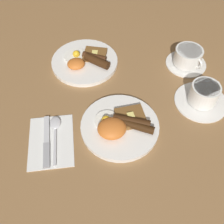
{
  "coord_description": "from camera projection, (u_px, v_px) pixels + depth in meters",
  "views": [
    {
      "loc": [
        -0.07,
        -0.43,
        0.65
      ],
      "look_at": [
        -0.02,
        0.04,
        0.03
      ],
      "focal_mm": 42.0,
      "sensor_mm": 36.0,
      "label": 1
    }
  ],
  "objects": [
    {
      "name": "napkin",
      "position": [
        51.0,
        141.0,
        0.74
      ],
      "size": [
        0.13,
        0.18,
        0.01
      ],
      "primitive_type": "cube",
      "rotation": [
        0.0,
        0.0,
        0.02
      ],
      "color": "white",
      "rests_on": "ground_plane"
    },
    {
      "name": "teacup_far",
      "position": [
        188.0,
        58.0,
        0.92
      ],
      "size": [
        0.14,
        0.14,
        0.06
      ],
      "color": "white",
      "rests_on": "ground_plane"
    },
    {
      "name": "breakfast_plate_far",
      "position": [
        85.0,
        61.0,
        0.93
      ],
      "size": [
        0.24,
        0.24,
        0.04
      ],
      "color": "white",
      "rests_on": "ground_plane"
    },
    {
      "name": "breakfast_plate_near",
      "position": [
        120.0,
        125.0,
        0.76
      ],
      "size": [
        0.23,
        0.23,
        0.05
      ],
      "color": "white",
      "rests_on": "ground_plane"
    },
    {
      "name": "knife",
      "position": [
        47.0,
        144.0,
        0.73
      ],
      "size": [
        0.02,
        0.17,
        0.01
      ],
      "rotation": [
        0.0,
        0.0,
        1.61
      ],
      "color": "silver",
      "rests_on": "napkin"
    },
    {
      "name": "ground_plane",
      "position": [
        120.0,
        128.0,
        0.78
      ],
      "size": [
        3.0,
        3.0,
        0.0
      ],
      "primitive_type": "plane",
      "color": "olive"
    },
    {
      "name": "spoon",
      "position": [
        55.0,
        128.0,
        0.76
      ],
      "size": [
        0.03,
        0.16,
        0.01
      ],
      "rotation": [
        0.0,
        0.0,
        1.58
      ],
      "color": "silver",
      "rests_on": "napkin"
    },
    {
      "name": "teacup_near",
      "position": [
        203.0,
        96.0,
        0.81
      ],
      "size": [
        0.17,
        0.17,
        0.07
      ],
      "color": "white",
      "rests_on": "ground_plane"
    }
  ]
}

